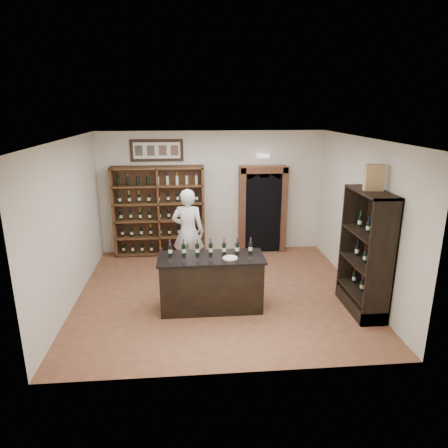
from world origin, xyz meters
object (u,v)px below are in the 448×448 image
Objects in this scene: side_cabinet at (366,271)px; wine_crate at (374,178)px; counter_bottle_0 at (170,250)px; shopkeeper at (188,232)px; wine_shelf at (159,211)px; tasting_counter at (211,283)px.

side_cabinet is 4.98× the size of wine_crate.
shopkeeper reaches higher than counter_bottle_0.
counter_bottle_0 is 0.14× the size of side_cabinet.
wine_shelf is 2.85m from counter_bottle_0.
wine_shelf is at bearing 110.56° from tasting_counter.
side_cabinet is 3.70m from shopkeeper.
wine_crate reaches higher than counter_bottle_0.
wine_shelf is 1.17× the size of tasting_counter.
wine_crate is (3.11, -1.95, 1.47)m from shopkeeper.
counter_bottle_0 is 3.69m from wine_crate.
shopkeeper is (0.70, -1.27, -0.15)m from wine_shelf.
shopkeeper is (-0.40, 1.66, 0.45)m from tasting_counter.
wine_shelf is 4.98× the size of wine_crate.
counter_bottle_0 is at bearing 171.51° from tasting_counter.
shopkeeper reaches higher than tasting_counter.
tasting_counter is 0.85× the size of side_cabinet.
wine_crate reaches higher than shopkeeper.
tasting_counter is at bearing 112.20° from shopkeeper.
wine_crate is at bearing 145.15° from side_cabinet.
wine_crate is (3.42, -0.39, 1.31)m from counter_bottle_0.
wine_shelf is 5.15m from wine_crate.
wine_shelf is at bearing 97.66° from counter_bottle_0.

